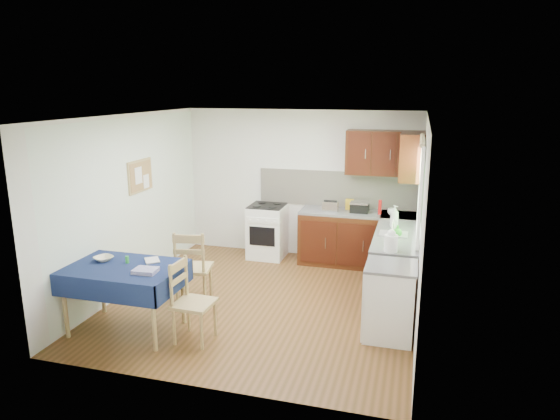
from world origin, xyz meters
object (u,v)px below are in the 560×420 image
(chair_far, at_px, (192,265))
(sandwich_press, at_px, (360,207))
(dining_table, at_px, (124,275))
(chair_near, at_px, (190,299))
(dish_rack, at_px, (393,233))
(toaster, at_px, (330,206))
(kettle, at_px, (391,242))

(chair_far, bearing_deg, sandwich_press, -143.36)
(dining_table, distance_m, chair_near, 0.87)
(chair_near, height_order, dish_rack, dish_rack)
(dining_table, xyz_separation_m, chair_far, (0.44, 0.91, -0.16))
(chair_far, bearing_deg, chair_near, 102.84)
(chair_near, distance_m, dish_rack, 2.88)
(toaster, xyz_separation_m, dish_rack, (1.05, -1.06, -0.06))
(chair_far, relative_size, chair_near, 1.08)
(dining_table, relative_size, dish_rack, 3.51)
(chair_far, height_order, toaster, toaster)
(toaster, distance_m, kettle, 2.08)
(dining_table, relative_size, chair_far, 1.30)
(dining_table, distance_m, dish_rack, 3.54)
(dining_table, height_order, toaster, toaster)
(toaster, height_order, sandwich_press, toaster)
(dining_table, distance_m, sandwich_press, 3.87)
(chair_far, distance_m, kettle, 2.61)
(dish_rack, bearing_deg, kettle, -95.62)
(chair_far, distance_m, dish_rack, 2.75)
(chair_far, xyz_separation_m, sandwich_press, (1.95, 2.12, 0.44))
(chair_far, relative_size, dish_rack, 2.70)
(chair_near, relative_size, dish_rack, 2.51)
(dish_rack, bearing_deg, dining_table, -154.07)
(chair_near, height_order, kettle, kettle)
(chair_far, bearing_deg, dish_rack, -170.14)
(dish_rack, xyz_separation_m, kettle, (0.01, -0.73, 0.10))
(sandwich_press, bearing_deg, chair_near, -102.12)
(dining_table, bearing_deg, toaster, 76.90)
(dining_table, xyz_separation_m, toaster, (1.94, 2.93, 0.28))
(dish_rack, bearing_deg, chair_near, -144.85)
(dining_table, xyz_separation_m, sandwich_press, (2.39, 3.03, 0.27))
(chair_near, relative_size, toaster, 3.89)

